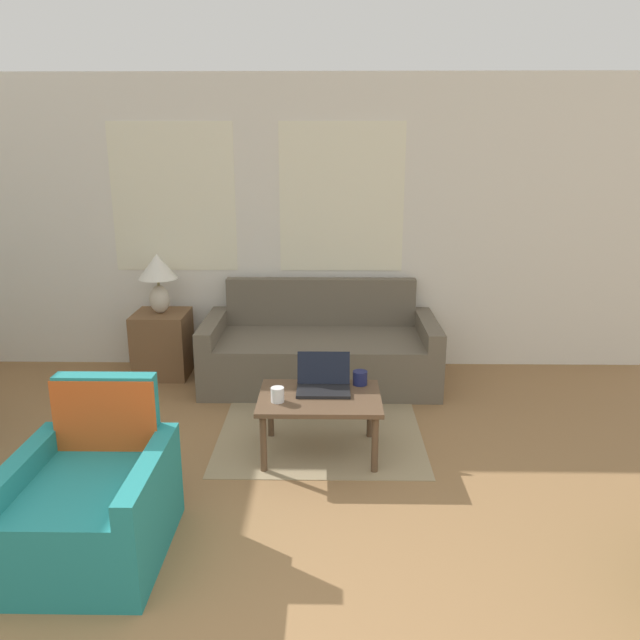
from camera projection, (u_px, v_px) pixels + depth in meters
The scene contains 10 objects.
wall_back at pixel (268, 225), 5.60m from camera, with size 6.98×0.06×2.60m.
rug at pixel (321, 413), 4.81m from camera, with size 1.44×2.00×0.01m.
couch at pixel (320, 352), 5.43m from camera, with size 1.98×0.91×0.85m.
armchair at pixel (93, 504), 3.13m from camera, with size 0.73×0.83×0.83m.
side_table at pixel (163, 344), 5.57m from camera, with size 0.47×0.47×0.57m.
table_lamp at pixel (158, 274), 5.40m from camera, with size 0.34×0.34×0.52m.
coffee_table at pixel (320, 403), 4.10m from camera, with size 0.80×0.60×0.41m.
laptop at pixel (323, 382), 4.17m from camera, with size 0.36×0.28×0.23m.
cup_navy at pixel (360, 378), 4.27m from camera, with size 0.10×0.10×0.10m.
cup_yellow at pixel (277, 395), 3.98m from camera, with size 0.09×0.09×0.10m.
Camera 1 is at (0.55, -1.53, 1.99)m, focal length 35.00 mm.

